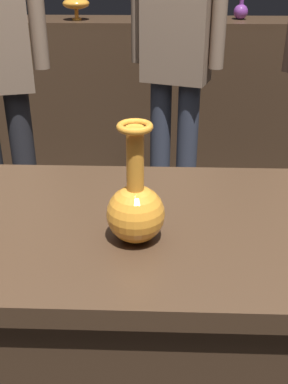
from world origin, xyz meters
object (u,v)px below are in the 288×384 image
Objects in this scene: visitor_center_back at (177,49)px; shelf_vase_left at (76,4)px; vase_centerpiece at (136,207)px; shelf_vase_center at (159,0)px; shelf_vase_right at (241,10)px.

shelf_vase_left is at bearing -32.63° from visitor_center_back.
vase_centerpiece is 1.45m from visitor_center_back.
shelf_vase_center reaches higher than shelf_vase_left.
shelf_vase_right is 1.04m from shelf_vase_left.
visitor_center_back reaches higher than shelf_vase_right.
vase_centerpiece is 1.64× the size of shelf_vase_left.
visitor_center_back is (-0.43, -0.84, -0.09)m from shelf_vase_right.
shelf_vase_center is at bearing -64.58° from visitor_center_back.
vase_centerpiece is at bearing -77.66° from shelf_vase_left.
shelf_vase_right is 0.70× the size of shelf_vase_center.
visitor_center_back reaches higher than vase_centerpiece.
shelf_vase_right is at bearing 3.66° from shelf_vase_left.
shelf_vase_right reaches higher than shelf_vase_left.
shelf_vase_center is 0.15× the size of visitor_center_back.
shelf_vase_center is 0.52m from shelf_vase_left.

